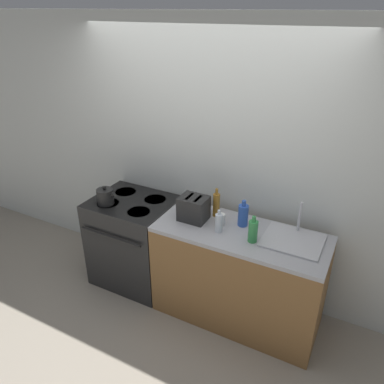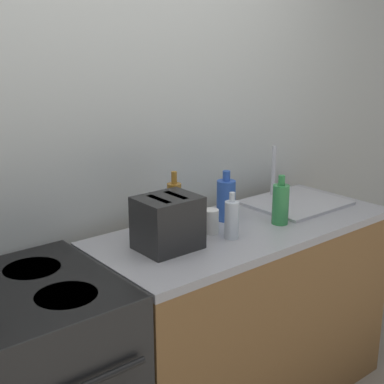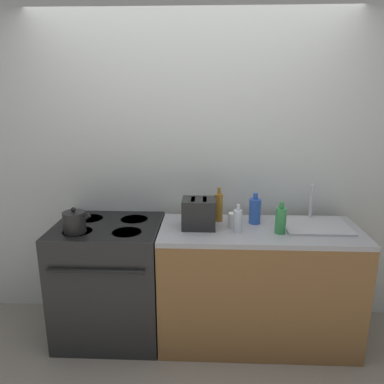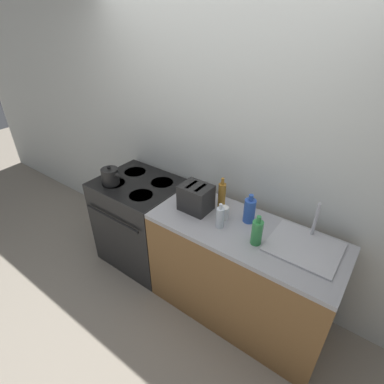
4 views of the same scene
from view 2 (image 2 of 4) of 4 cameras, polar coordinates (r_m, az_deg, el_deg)
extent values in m
cube|color=silver|center=(2.39, -10.06, 5.03)|extent=(8.00, 0.05, 2.60)
cylinder|color=black|center=(1.87, -13.27, -10.78)|extent=(0.21, 0.21, 0.01)
cylinder|color=black|center=(2.11, -16.69, -7.91)|extent=(0.21, 0.21, 0.01)
cube|color=brown|center=(2.67, 5.58, -13.19)|extent=(1.47, 0.61, 0.89)
cube|color=#A3A3A8|center=(2.48, 5.87, -3.87)|extent=(1.47, 0.61, 0.04)
cube|color=black|center=(2.16, -2.60, -3.30)|extent=(0.24, 0.20, 0.22)
cube|color=black|center=(2.10, -3.57, -0.85)|extent=(0.03, 0.14, 0.01)
cube|color=black|center=(2.15, -1.73, -0.43)|extent=(0.03, 0.14, 0.01)
cube|color=#B7B7BC|center=(2.81, 11.00, -1.13)|extent=(0.47, 0.40, 0.01)
cylinder|color=silver|center=(2.88, 8.68, 2.13)|extent=(0.02, 0.02, 0.28)
cylinder|color=#338C47|center=(2.48, 9.42, -1.33)|extent=(0.08, 0.08, 0.18)
cylinder|color=#338C47|center=(2.45, 9.54, 1.23)|extent=(0.03, 0.03, 0.05)
cylinder|color=#9E6B23|center=(2.36, -1.89, -1.62)|extent=(0.06, 0.06, 0.22)
cylinder|color=#9E6B23|center=(2.32, -1.92, 1.54)|extent=(0.02, 0.02, 0.05)
cylinder|color=silver|center=(2.28, 4.25, -3.00)|extent=(0.06, 0.06, 0.16)
cylinder|color=silver|center=(2.25, 4.30, -0.55)|extent=(0.02, 0.02, 0.04)
cylinder|color=#2D56B7|center=(2.50, 3.65, -0.91)|extent=(0.09, 0.09, 0.19)
cylinder|color=#2D56B7|center=(2.47, 3.70, 1.73)|extent=(0.04, 0.04, 0.05)
cylinder|color=white|center=(2.35, 2.00, -3.14)|extent=(0.07, 0.07, 0.11)
camera|label=1|loc=(2.83, 76.29, 22.69)|focal=35.00mm
camera|label=3|loc=(1.60, 89.32, 5.87)|focal=35.00mm
camera|label=4|loc=(2.45, 55.03, 23.54)|focal=28.00mm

